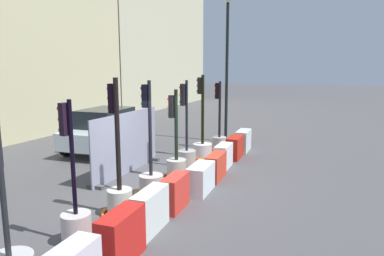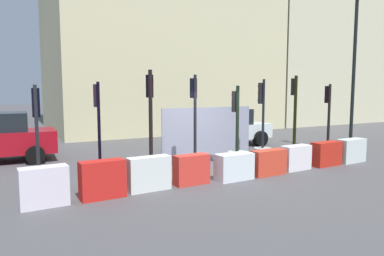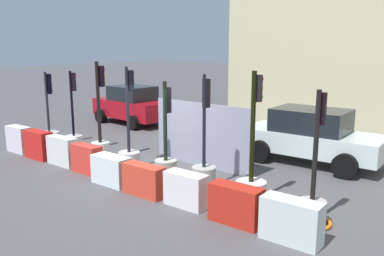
% 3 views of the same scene
% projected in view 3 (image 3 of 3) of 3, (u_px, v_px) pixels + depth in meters
% --- Properties ---
extents(ground_plane, '(120.00, 120.00, 0.00)m').
position_uv_depth(ground_plane, '(143.00, 174.00, 11.47)').
color(ground_plane, '#4F4D4F').
extents(traffic_light_0, '(0.90, 0.90, 2.69)m').
position_uv_depth(traffic_light_0, '(50.00, 135.00, 14.68)').
color(traffic_light_0, beige).
rests_on(traffic_light_0, ground_plane).
extents(traffic_light_1, '(0.57, 0.57, 2.78)m').
position_uv_depth(traffic_light_1, '(74.00, 137.00, 13.71)').
color(traffic_light_1, silver).
rests_on(traffic_light_1, ground_plane).
extents(traffic_light_2, '(0.88, 0.88, 3.12)m').
position_uv_depth(traffic_light_2, '(101.00, 143.00, 12.77)').
color(traffic_light_2, silver).
rests_on(traffic_light_2, ground_plane).
extents(traffic_light_3, '(0.91, 0.91, 3.01)m').
position_uv_depth(traffic_light_3, '(129.00, 154.00, 11.87)').
color(traffic_light_3, '#BBB1AE').
rests_on(traffic_light_3, ground_plane).
extents(traffic_light_4, '(0.90, 0.90, 2.69)m').
position_uv_depth(traffic_light_4, '(166.00, 163.00, 10.87)').
color(traffic_light_4, '#AEACA1').
rests_on(traffic_light_4, ground_plane).
extents(traffic_light_5, '(0.87, 0.87, 2.92)m').
position_uv_depth(traffic_light_5, '(204.00, 172.00, 10.25)').
color(traffic_light_5, '#A9A6A2').
rests_on(traffic_light_5, ground_plane).
extents(traffic_light_6, '(0.90, 0.90, 3.06)m').
position_uv_depth(traffic_light_6, '(251.00, 184.00, 9.32)').
color(traffic_light_6, silver).
rests_on(traffic_light_6, ground_plane).
extents(traffic_light_7, '(0.83, 0.83, 2.77)m').
position_uv_depth(traffic_light_7, '(312.00, 202.00, 8.22)').
color(traffic_light_7, '#B1A6A9').
rests_on(traffic_light_7, ground_plane).
extents(construction_barrier_0, '(1.04, 0.46, 0.89)m').
position_uv_depth(construction_barrier_0, '(19.00, 139.00, 13.81)').
color(construction_barrier_0, white).
rests_on(construction_barrier_0, ground_plane).
extents(construction_barrier_1, '(1.07, 0.47, 0.91)m').
position_uv_depth(construction_barrier_1, '(38.00, 145.00, 12.99)').
color(construction_barrier_1, red).
rests_on(construction_barrier_1, ground_plane).
extents(construction_barrier_2, '(1.13, 0.43, 0.87)m').
position_uv_depth(construction_barrier_2, '(62.00, 151.00, 12.31)').
color(construction_barrier_2, white).
rests_on(construction_barrier_2, ground_plane).
extents(construction_barrier_3, '(1.00, 0.43, 0.82)m').
position_uv_depth(construction_barrier_3, '(87.00, 159.00, 11.54)').
color(construction_barrier_3, red).
rests_on(construction_barrier_3, ground_plane).
extents(construction_barrier_4, '(1.13, 0.54, 0.76)m').
position_uv_depth(construction_barrier_4, '(111.00, 170.00, 10.60)').
color(construction_barrier_4, white).
rests_on(construction_barrier_4, ground_plane).
extents(construction_barrier_5, '(1.15, 0.45, 0.77)m').
position_uv_depth(construction_barrier_5, '(144.00, 180.00, 9.81)').
color(construction_barrier_5, red).
rests_on(construction_barrier_5, ground_plane).
extents(construction_barrier_6, '(1.04, 0.46, 0.79)m').
position_uv_depth(construction_barrier_6, '(186.00, 190.00, 9.13)').
color(construction_barrier_6, white).
rests_on(construction_barrier_6, ground_plane).
extents(construction_barrier_7, '(1.13, 0.49, 0.81)m').
position_uv_depth(construction_barrier_7, '(236.00, 205.00, 8.25)').
color(construction_barrier_7, red).
rests_on(construction_barrier_7, ground_plane).
extents(construction_barrier_8, '(1.15, 0.51, 0.83)m').
position_uv_depth(construction_barrier_8, '(291.00, 221.00, 7.46)').
color(construction_barrier_8, silver).
rests_on(construction_barrier_8, ground_plane).
extents(car_red_compact, '(4.00, 2.24, 1.76)m').
position_uv_depth(car_red_compact, '(132.00, 105.00, 18.78)').
color(car_red_compact, '#A40E19').
rests_on(car_red_compact, ground_plane).
extents(car_white_van, '(4.33, 2.34, 1.69)m').
position_uv_depth(car_white_van, '(311.00, 136.00, 12.46)').
color(car_white_van, silver).
rests_on(car_white_van, ground_plane).
extents(site_fence_panel, '(3.62, 0.50, 1.94)m').
position_uv_depth(site_fence_panel, '(202.00, 137.00, 12.09)').
color(site_fence_panel, '#9095AA').
rests_on(site_fence_panel, ground_plane).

